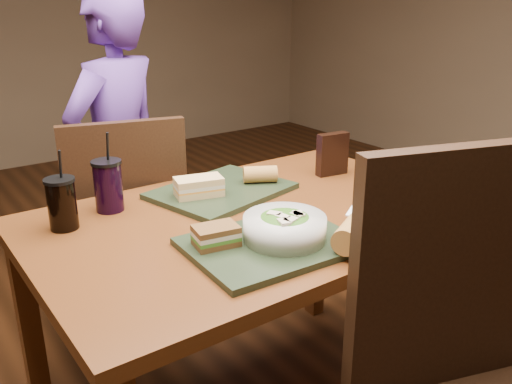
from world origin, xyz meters
TOP-DOWN VIEW (x-y plane):
  - dining_table at (0.00, 0.00)m, footprint 1.30×0.85m
  - chair_near at (0.07, -0.72)m, footprint 0.59×0.60m
  - chair_far at (-0.20, 0.58)m, footprint 0.51×0.52m
  - diner at (-0.05, 0.92)m, footprint 0.61×0.52m
  - tray_near at (-0.10, -0.21)m, footprint 0.44×0.34m
  - tray_far at (0.01, 0.21)m, footprint 0.48×0.41m
  - salad_bowl at (-0.07, -0.22)m, footprint 0.21×0.21m
  - soup_bowl at (0.31, -0.19)m, footprint 0.22×0.22m
  - sandwich_near at (-0.23, -0.14)m, footprint 0.12×0.09m
  - sandwich_far at (-0.08, 0.20)m, footprint 0.16×0.12m
  - baguette_near at (0.05, -0.35)m, footprint 0.15×0.12m
  - baguette_far at (0.15, 0.19)m, footprint 0.13×0.10m
  - cup_cola at (-0.49, 0.23)m, footprint 0.08×0.08m
  - cup_berry at (-0.34, 0.28)m, footprint 0.09×0.09m
  - chip_bag at (0.44, 0.15)m, footprint 0.12×0.05m

SIDE VIEW (x-z plane):
  - chair_far at x=-0.20m, z-range 0.05..1.02m
  - chair_near at x=0.07m, z-range 0.06..1.14m
  - dining_table at x=0.00m, z-range 0.28..1.03m
  - diner at x=-0.05m, z-range 0.00..1.41m
  - tray_near at x=-0.10m, z-range 0.75..0.77m
  - tray_far at x=0.01m, z-range 0.75..0.77m
  - soup_bowl at x=0.31m, z-range 0.75..0.81m
  - sandwich_near at x=-0.23m, z-range 0.77..0.82m
  - baguette_far at x=0.15m, z-range 0.77..0.82m
  - sandwich_far at x=-0.08m, z-range 0.77..0.83m
  - baguette_near at x=0.05m, z-range 0.77..0.84m
  - salad_bowl at x=-0.07m, z-range 0.77..0.84m
  - cup_cola at x=-0.49m, z-range 0.71..0.94m
  - chip_bag at x=0.44m, z-range 0.75..0.90m
  - cup_berry at x=-0.34m, z-range 0.71..0.95m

